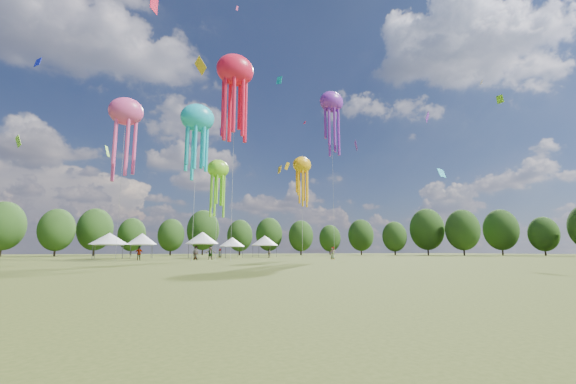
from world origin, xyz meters
name	(u,v)px	position (x,y,z in m)	size (l,w,h in m)	color
ground	(488,277)	(0.00, 0.00, 0.00)	(300.00, 300.00, 0.00)	#384416
spectator_near	(196,253)	(-7.33, 37.30, 0.93)	(0.90, 0.70, 1.86)	gray
spectators_far	(223,253)	(-1.91, 44.64, 0.90)	(27.76, 23.93, 1.88)	gray
festival_tents	(193,240)	(-5.21, 53.37, 3.17)	(33.51, 12.39, 4.42)	#47474C
show_kites	(245,120)	(-0.96, 37.33, 20.14)	(39.94, 17.77, 31.32)	#19BFD7
small_kites	(243,71)	(0.09, 42.70, 30.67)	(70.61, 56.07, 46.58)	#19BFD7
treeline	(193,224)	(-3.87, 62.51, 6.54)	(201.57, 95.24, 13.43)	#38281C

